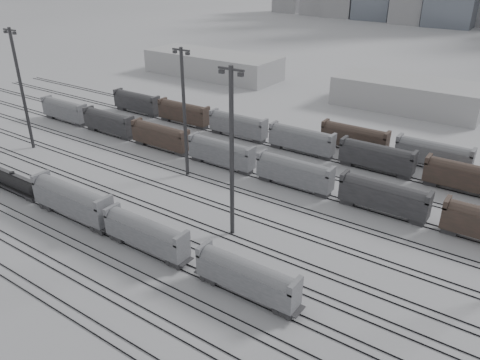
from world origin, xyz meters
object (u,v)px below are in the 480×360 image
Objects in this scene: hopper_car_a at (72,199)px; hopper_car_b at (146,233)px; light_mast_c at (232,151)px; tank_car_b at (14,181)px; light_mast_a at (21,87)px; hopper_car_c at (247,276)px.

hopper_car_b is (16.72, 0.00, -0.47)m from hopper_car_a.
hopper_car_a is 0.64× the size of light_mast_c.
tank_car_b is 25.65m from light_mast_a.
hopper_car_b is 0.55× the size of light_mast_a.
light_mast_c is (-10.36, 11.32, 10.80)m from hopper_car_c.
tank_car_b is 51.56m from hopper_car_c.
tank_car_b is 1.09× the size of hopper_car_c.
light_mast_c reaches higher than hopper_car_b.
tank_car_b is at bearing 180.00° from hopper_car_b.
hopper_car_b is (33.83, 0.00, 0.99)m from tank_car_b.
hopper_car_b is at bearing 0.00° from hopper_car_a.
light_mast_a reaches higher than hopper_car_c.
tank_car_b is 17.17m from hopper_car_a.
hopper_car_a reaches higher than tank_car_b.
hopper_car_c is (17.72, -0.00, -0.05)m from hopper_car_b.
light_mast_c reaches higher than tank_car_b.
light_mast_a reaches higher than tank_car_b.
hopper_car_c is at bearing -0.00° from hopper_car_b.
light_mast_a is at bearing 156.36° from hopper_car_a.
hopper_car_b is 17.72m from hopper_car_c.
light_mast_a is (-68.72, 15.01, 10.81)m from hopper_car_c.
light_mast_a reaches higher than hopper_car_b.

